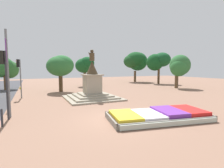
% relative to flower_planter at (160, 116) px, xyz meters
% --- Properties ---
extents(ground_plane, '(91.54, 91.54, 0.00)m').
position_rel_flower_planter_xyz_m(ground_plane, '(-2.32, 1.18, -0.24)').
color(ground_plane, '#8C6651').
extents(flower_planter, '(6.59, 3.92, 0.57)m').
position_rel_flower_planter_xyz_m(flower_planter, '(0.00, 0.00, 0.00)').
color(flower_planter, '#38281C').
rests_on(flower_planter, ground_plane).
extents(statue_monument, '(5.31, 5.31, 5.04)m').
position_rel_flower_planter_xyz_m(statue_monument, '(-1.46, 8.71, 0.78)').
color(statue_monument, gray).
rests_on(statue_monument, ground_plane).
extents(traffic_light_mid_block, '(0.41, 0.29, 4.20)m').
position_rel_flower_planter_xyz_m(traffic_light_mid_block, '(-8.60, 3.94, 2.67)').
color(traffic_light_mid_block, '#2D2D33').
rests_on(traffic_light_mid_block, ground_plane).
extents(traffic_light_far_corner, '(0.42, 0.31, 4.06)m').
position_rel_flower_planter_xyz_m(traffic_light_far_corner, '(-8.22, 12.20, 2.53)').
color(traffic_light_far_corner, slate).
rests_on(traffic_light_far_corner, ground_plane).
extents(banner_pole, '(0.14, 1.06, 5.59)m').
position_rel_flower_planter_xyz_m(banner_pole, '(-8.47, 4.50, 2.81)').
color(banner_pole, slate).
rests_on(banner_pole, ground_plane).
extents(kerb_bollard_mid_b, '(0.13, 0.13, 0.99)m').
position_rel_flower_planter_xyz_m(kerb_bollard_mid_b, '(-8.66, 2.57, 0.27)').
color(kerb_bollard_mid_b, '#2D2D33').
rests_on(kerb_bollard_mid_b, ground_plane).
extents(kerb_bollard_north, '(0.14, 0.14, 0.85)m').
position_rel_flower_planter_xyz_m(kerb_bollard_north, '(-8.72, 5.86, 0.21)').
color(kerb_bollard_north, slate).
rests_on(kerb_bollard_north, ground_plane).
extents(park_tree_far_left, '(3.52, 3.02, 5.19)m').
position_rel_flower_planter_xyz_m(park_tree_far_left, '(13.73, 11.77, 3.18)').
color(park_tree_far_left, brown).
rests_on(park_tree_far_left, ground_plane).
extents(park_tree_behind_statue, '(5.38, 4.63, 6.70)m').
position_rel_flower_planter_xyz_m(park_tree_behind_statue, '(14.36, 25.22, 4.46)').
color(park_tree_behind_statue, brown).
rests_on(park_tree_behind_statue, ground_plane).
extents(park_tree_far_right, '(3.49, 4.04, 4.81)m').
position_rel_flower_planter_xyz_m(park_tree_far_right, '(-3.63, 15.50, 3.19)').
color(park_tree_far_right, '#4C3823').
rests_on(park_tree_far_right, ground_plane).
extents(park_tree_street_side, '(3.73, 3.14, 4.74)m').
position_rel_flower_planter_xyz_m(park_tree_street_side, '(-10.60, 21.37, 2.88)').
color(park_tree_street_side, '#4C3823').
rests_on(park_tree_street_side, ground_plane).
extents(park_tree_mid_canopy, '(4.64, 3.88, 6.20)m').
position_rel_flower_planter_xyz_m(park_tree_mid_canopy, '(16.02, 19.49, 4.25)').
color(park_tree_mid_canopy, '#4C3823').
rests_on(park_tree_mid_canopy, ground_plane).
extents(park_tree_distant, '(3.13, 3.32, 5.06)m').
position_rel_flower_planter_xyz_m(park_tree_distant, '(1.43, 21.07, 3.43)').
color(park_tree_distant, brown).
rests_on(park_tree_distant, ground_plane).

